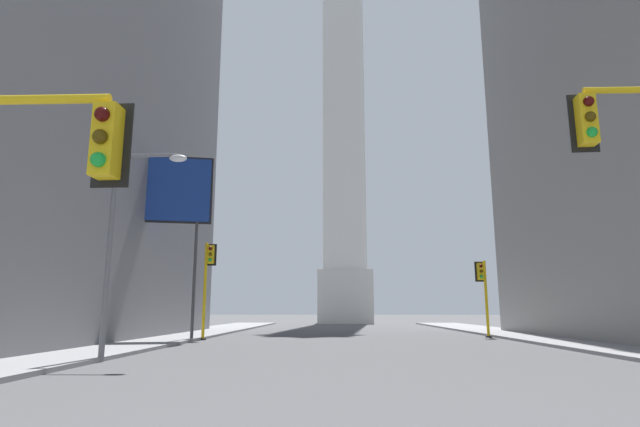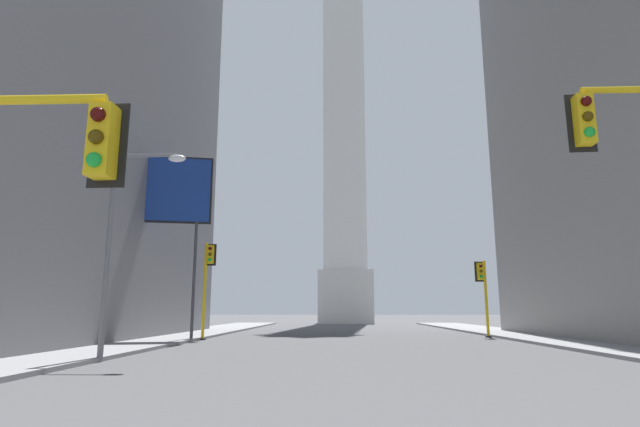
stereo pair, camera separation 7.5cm
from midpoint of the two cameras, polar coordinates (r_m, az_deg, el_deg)
name	(u,v)px [view 2 (the right image)]	position (r m, az deg, el deg)	size (l,w,h in m)	color
sidewalk_left	(126,344)	(27.29, -21.18, -13.72)	(5.00, 80.91, 0.15)	gray
sidewalk_right	(598,345)	(28.12, 29.28, -12.98)	(5.00, 80.91, 0.15)	gray
obelisk	(343,72)	(76.54, 2.71, 15.85)	(7.22, 7.22, 75.90)	silver
traffic_light_mid_left	(207,275)	(30.88, -12.68, -6.90)	(0.78, 0.50, 5.73)	yellow
traffic_light_mid_right	(483,286)	(34.49, 18.21, -7.91)	(0.80, 0.53, 4.91)	yellow
street_lamp	(122,228)	(19.01, -21.55, -1.54)	(2.67, 0.36, 7.40)	slate
billboard_sign	(169,195)	(30.71, -16.77, 2.07)	(4.84, 1.24, 10.76)	#3F3F42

